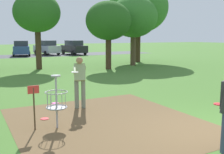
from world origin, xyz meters
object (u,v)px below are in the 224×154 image
at_px(parked_car_center_left, 21,48).
at_px(parked_car_rightmost, 74,48).
at_px(disc_golf_basket, 54,100).
at_px(tree_mid_left, 108,21).
at_px(tree_near_right, 138,8).
at_px(frisbee_near_basket, 55,103).
at_px(frisbee_by_tee, 45,119).
at_px(tree_far_left, 37,13).
at_px(tree_far_center, 133,17).
at_px(parked_car_center_right, 47,48).
at_px(player_foreground_watching, 80,79).

relative_size(parked_car_center_left, parked_car_rightmost, 1.01).
bearing_deg(disc_golf_basket, tree_mid_left, 56.17).
bearing_deg(tree_near_right, frisbee_near_basket, -133.94).
distance_m(frisbee_by_tee, parked_car_center_left, 26.95).
bearing_deg(frisbee_by_tee, tree_far_left, 77.44).
xyz_separation_m(tree_near_right, tree_far_center, (-2.00, -2.32, -1.04)).
distance_m(frisbee_near_basket, tree_mid_left, 10.82).
xyz_separation_m(disc_golf_basket, tree_near_right, (12.10, 14.31, 4.17)).
distance_m(tree_far_left, parked_car_rightmost, 16.02).
xyz_separation_m(disc_golf_basket, frisbee_by_tee, (-0.05, 0.88, -0.74)).
bearing_deg(parked_car_center_right, disc_golf_basket, -104.41).
bearing_deg(player_foreground_watching, parked_car_center_left, 84.22).
height_order(frisbee_near_basket, parked_car_rightmost, parked_car_rightmost).
height_order(tree_far_left, tree_far_center, tree_far_center).
height_order(tree_far_left, parked_car_center_right, tree_far_left).
distance_m(player_foreground_watching, parked_car_center_left, 26.14).
relative_size(player_foreground_watching, parked_car_center_left, 0.38).
relative_size(frisbee_near_basket, tree_far_left, 0.05).
bearing_deg(tree_far_left, frisbee_by_tee, -102.56).
xyz_separation_m(tree_mid_left, parked_car_center_right, (0.07, 17.31, -2.52)).
relative_size(player_foreground_watching, parked_car_center_right, 0.38).
xyz_separation_m(disc_golf_basket, tree_far_left, (2.65, 12.96, 3.25)).
height_order(player_foreground_watching, frisbee_near_basket, player_foreground_watching).
relative_size(frisbee_by_tee, tree_far_center, 0.04).
distance_m(player_foreground_watching, parked_car_center_right, 27.04).
distance_m(frisbee_by_tee, tree_near_right, 18.77).
xyz_separation_m(parked_car_center_right, parked_car_rightmost, (3.22, -1.27, 0.00)).
xyz_separation_m(frisbee_near_basket, parked_car_rightmost, (9.64, 24.12, 0.91)).
bearing_deg(disc_golf_basket, parked_car_center_right, 75.59).
bearing_deg(frisbee_by_tee, parked_car_center_left, 81.50).
xyz_separation_m(player_foreground_watching, tree_mid_left, (5.80, 9.08, 2.45)).
bearing_deg(player_foreground_watching, tree_far_center, 49.97).
height_order(frisbee_near_basket, tree_far_left, tree_far_left).
relative_size(tree_far_left, tree_far_center, 0.98).
bearing_deg(tree_mid_left, tree_far_left, 152.03).
distance_m(disc_golf_basket, parked_car_rightmost, 28.60).
relative_size(tree_near_right, tree_mid_left, 1.50).
bearing_deg(tree_far_left, tree_near_right, 8.13).
height_order(player_foreground_watching, tree_near_right, tree_near_right).
height_order(tree_near_right, parked_car_center_left, tree_near_right).
bearing_deg(frisbee_by_tee, parked_car_center_right, 75.06).
distance_m(parked_car_center_left, parked_car_rightmost, 6.52).
bearing_deg(tree_near_right, tree_far_left, -171.87).
bearing_deg(tree_mid_left, parked_car_rightmost, 78.41).
height_order(disc_golf_basket, frisbee_by_tee, disc_golf_basket).
distance_m(player_foreground_watching, frisbee_near_basket, 1.51).
distance_m(frisbee_near_basket, parked_car_center_left, 25.21).
xyz_separation_m(tree_near_right, parked_car_center_right, (-4.94, 13.60, -4.01)).
bearing_deg(tree_far_center, tree_far_left, 172.58).
relative_size(disc_golf_basket, tree_near_right, 0.19).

